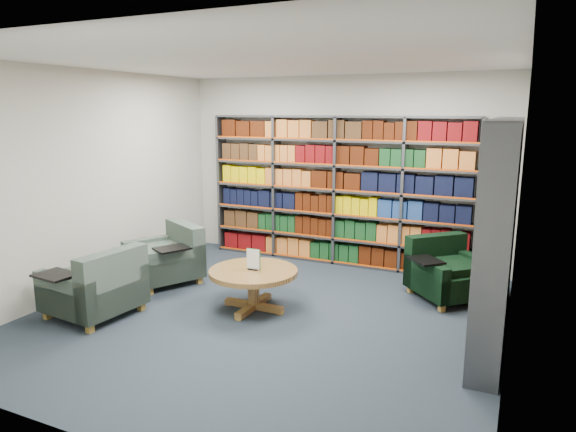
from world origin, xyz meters
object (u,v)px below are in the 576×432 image
at_px(chair_teal_left, 169,259).
at_px(coffee_table, 253,278).
at_px(chair_green_right, 446,273).
at_px(chair_teal_front, 98,289).

bearing_deg(chair_teal_left, coffee_table, -15.60).
bearing_deg(chair_teal_left, chair_green_right, 15.25).
xyz_separation_m(chair_teal_front, coffee_table, (1.49, 0.91, 0.07)).
distance_m(chair_teal_left, chair_green_right, 3.63).
bearing_deg(coffee_table, chair_teal_front, -148.71).
height_order(chair_teal_left, coffee_table, chair_teal_left).
xyz_separation_m(chair_teal_left, chair_green_right, (3.50, 0.95, -0.01)).
distance_m(chair_green_right, chair_teal_front, 4.15).
bearing_deg(chair_teal_front, chair_green_right, 33.49).
relative_size(chair_green_right, coffee_table, 1.12).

